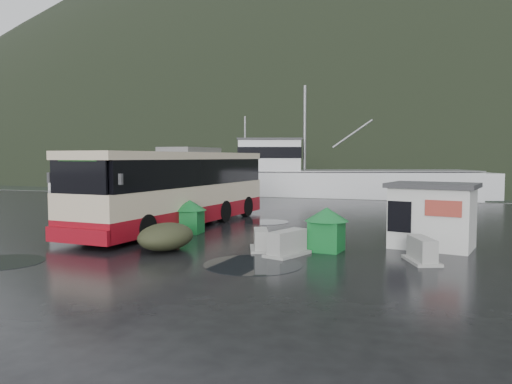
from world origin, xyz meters
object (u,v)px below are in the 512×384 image
(jersey_barrier_c, at_px, (422,262))
(jersey_barrier_a, at_px, (261,250))
(waste_bin_left, at_px, (190,233))
(jersey_barrier_b, at_px, (287,256))
(waste_bin_right, at_px, (326,251))
(white_van, at_px, (116,226))
(ticket_kiosk, at_px, (432,248))
(coach_bus, at_px, (179,226))
(dome_tent, at_px, (166,250))
(fishing_trawler, at_px, (340,193))

(jersey_barrier_c, bearing_deg, jersey_barrier_a, 176.16)
(waste_bin_left, height_order, jersey_barrier_b, waste_bin_left)
(waste_bin_right, bearing_deg, white_van, 163.89)
(jersey_barrier_c, bearing_deg, waste_bin_right, 163.61)
(waste_bin_left, xyz_separation_m, jersey_barrier_a, (4.18, -2.84, 0.00))
(ticket_kiosk, bearing_deg, white_van, -172.82)
(coach_bus, relative_size, ticket_kiosk, 4.43)
(waste_bin_right, bearing_deg, dome_tent, -163.43)
(coach_bus, xyz_separation_m, white_van, (-2.88, -0.94, 0.00))
(ticket_kiosk, height_order, jersey_barrier_b, ticket_kiosk)
(waste_bin_right, distance_m, jersey_barrier_b, 1.66)
(waste_bin_right, distance_m, fishing_trawler, 28.95)
(dome_tent, xyz_separation_m, jersey_barrier_c, (8.70, 0.69, 0.00))
(white_van, xyz_separation_m, jersey_barrier_b, (9.70, -4.35, 0.00))
(waste_bin_right, xyz_separation_m, fishing_trawler, (-4.05, 28.66, 0.00))
(ticket_kiosk, xyz_separation_m, jersey_barrier_c, (-0.34, -2.80, 0.00))
(white_van, xyz_separation_m, waste_bin_left, (4.36, -0.86, 0.00))
(dome_tent, bearing_deg, waste_bin_left, 103.70)
(waste_bin_right, relative_size, jersey_barrier_b, 0.91)
(jersey_barrier_a, bearing_deg, jersey_barrier_b, -29.70)
(ticket_kiosk, bearing_deg, jersey_barrier_b, -134.19)
(white_van, distance_m, jersey_barrier_a, 9.31)
(dome_tent, relative_size, jersey_barrier_b, 1.44)
(white_van, height_order, jersey_barrier_a, white_van)
(coach_bus, xyz_separation_m, dome_tent, (2.43, -5.70, 0.00))
(waste_bin_right, height_order, jersey_barrier_b, waste_bin_right)
(waste_bin_right, bearing_deg, ticket_kiosk, 27.61)
(waste_bin_left, bearing_deg, dome_tent, -76.30)
(ticket_kiosk, distance_m, fishing_trawler, 27.86)
(jersey_barrier_a, bearing_deg, jersey_barrier_c, -3.84)
(dome_tent, bearing_deg, jersey_barrier_b, 5.20)
(coach_bus, height_order, white_van, coach_bus)
(jersey_barrier_a, xyz_separation_m, jersey_barrier_c, (5.47, -0.37, 0.00))
(dome_tent, distance_m, jersey_barrier_c, 8.72)
(ticket_kiosk, bearing_deg, dome_tent, -146.67)
(coach_bus, relative_size, jersey_barrier_b, 7.90)
(coach_bus, distance_m, jersey_barrier_b, 8.64)
(waste_bin_left, relative_size, dome_tent, 0.59)
(waste_bin_left, bearing_deg, fishing_trawler, 84.82)
(jersey_barrier_c, height_order, fishing_trawler, fishing_trawler)
(waste_bin_right, relative_size, jersey_barrier_a, 1.04)
(white_van, bearing_deg, coach_bus, 21.40)
(white_van, height_order, fishing_trawler, fishing_trawler)
(coach_bus, distance_m, fishing_trawler, 24.90)
(white_van, distance_m, waste_bin_left, 4.44)
(waste_bin_right, distance_m, jersey_barrier_c, 3.34)
(ticket_kiosk, relative_size, jersey_barrier_a, 2.05)
(dome_tent, bearing_deg, white_van, 138.17)
(fishing_trawler, bearing_deg, ticket_kiosk, -92.55)
(fishing_trawler, bearing_deg, jersey_barrier_b, -102.75)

